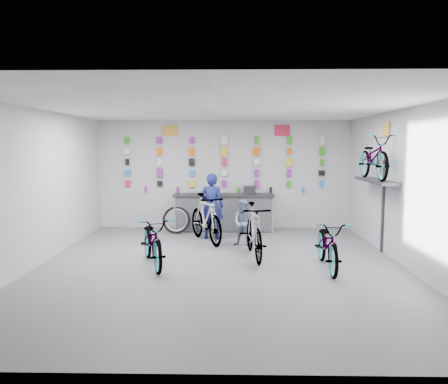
{
  "coord_description": "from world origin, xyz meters",
  "views": [
    {
      "loc": [
        0.24,
        -8.17,
        2.29
      ],
      "look_at": [
        0.05,
        1.4,
        1.28
      ],
      "focal_mm": 35.0,
      "sensor_mm": 36.0,
      "label": 1
    }
  ],
  "objects_px": {
    "bike_right": "(328,244)",
    "bike_service": "(206,218)",
    "bike_left": "(153,241)",
    "clerk": "(212,206)",
    "bike_center": "(254,231)",
    "customer": "(244,223)",
    "counter": "(224,213)"
  },
  "relations": [
    {
      "from": "bike_center",
      "to": "clerk",
      "type": "height_order",
      "value": "clerk"
    },
    {
      "from": "bike_center",
      "to": "customer",
      "type": "height_order",
      "value": "bike_center"
    },
    {
      "from": "bike_left",
      "to": "clerk",
      "type": "distance_m",
      "value": 2.69
    },
    {
      "from": "bike_left",
      "to": "customer",
      "type": "xyz_separation_m",
      "value": [
        1.79,
        1.67,
        0.06
      ]
    },
    {
      "from": "bike_center",
      "to": "bike_service",
      "type": "bearing_deg",
      "value": 120.02
    },
    {
      "from": "clerk",
      "to": "bike_service",
      "type": "bearing_deg",
      "value": 81.1
    },
    {
      "from": "bike_right",
      "to": "bike_left",
      "type": "bearing_deg",
      "value": 178.54
    },
    {
      "from": "bike_right",
      "to": "bike_service",
      "type": "distance_m",
      "value": 3.31
    },
    {
      "from": "counter",
      "to": "bike_left",
      "type": "relative_size",
      "value": 1.47
    },
    {
      "from": "bike_left",
      "to": "customer",
      "type": "relative_size",
      "value": 1.71
    },
    {
      "from": "bike_left",
      "to": "bike_center",
      "type": "relative_size",
      "value": 0.98
    },
    {
      "from": "customer",
      "to": "clerk",
      "type": "bearing_deg",
      "value": 151.66
    },
    {
      "from": "customer",
      "to": "bike_left",
      "type": "bearing_deg",
      "value": -119.46
    },
    {
      "from": "bike_left",
      "to": "bike_center",
      "type": "xyz_separation_m",
      "value": [
        1.96,
        0.6,
        0.08
      ]
    },
    {
      "from": "counter",
      "to": "bike_center",
      "type": "relative_size",
      "value": 1.44
    },
    {
      "from": "bike_left",
      "to": "bike_right",
      "type": "relative_size",
      "value": 1.02
    },
    {
      "from": "counter",
      "to": "customer",
      "type": "bearing_deg",
      "value": -75.0
    },
    {
      "from": "bike_service",
      "to": "clerk",
      "type": "distance_m",
      "value": 0.47
    },
    {
      "from": "counter",
      "to": "bike_center",
      "type": "bearing_deg",
      "value": -77.03
    },
    {
      "from": "bike_left",
      "to": "bike_center",
      "type": "height_order",
      "value": "bike_center"
    },
    {
      "from": "bike_left",
      "to": "bike_right",
      "type": "xyz_separation_m",
      "value": [
        3.31,
        -0.17,
        -0.01
      ]
    },
    {
      "from": "bike_right",
      "to": "clerk",
      "type": "bearing_deg",
      "value": 132.54
    },
    {
      "from": "counter",
      "to": "customer",
      "type": "distance_m",
      "value": 1.93
    },
    {
      "from": "counter",
      "to": "customer",
      "type": "xyz_separation_m",
      "value": [
        0.5,
        -1.86,
        0.05
      ]
    },
    {
      "from": "counter",
      "to": "customer",
      "type": "height_order",
      "value": "customer"
    },
    {
      "from": "bike_right",
      "to": "bike_service",
      "type": "height_order",
      "value": "bike_service"
    },
    {
      "from": "counter",
      "to": "clerk",
      "type": "bearing_deg",
      "value": -104.68
    },
    {
      "from": "counter",
      "to": "bike_left",
      "type": "bearing_deg",
      "value": -110.0
    },
    {
      "from": "bike_service",
      "to": "bike_center",
      "type": "bearing_deg",
      "value": -78.91
    },
    {
      "from": "bike_center",
      "to": "customer",
      "type": "bearing_deg",
      "value": 93.3
    },
    {
      "from": "bike_service",
      "to": "customer",
      "type": "relative_size",
      "value": 1.79
    },
    {
      "from": "bike_left",
      "to": "clerk",
      "type": "xyz_separation_m",
      "value": [
        1.01,
        2.47,
        0.34
      ]
    }
  ]
}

